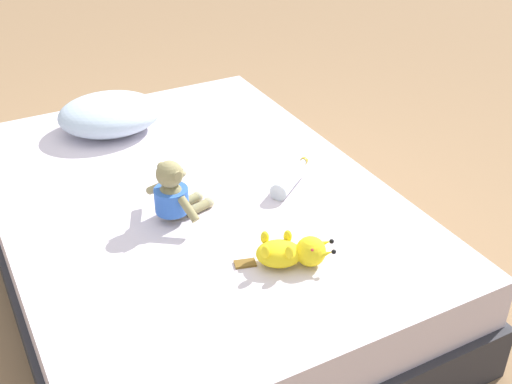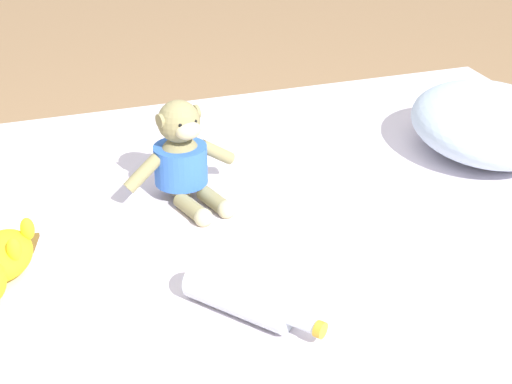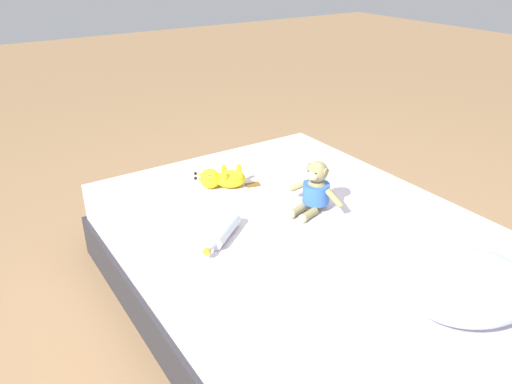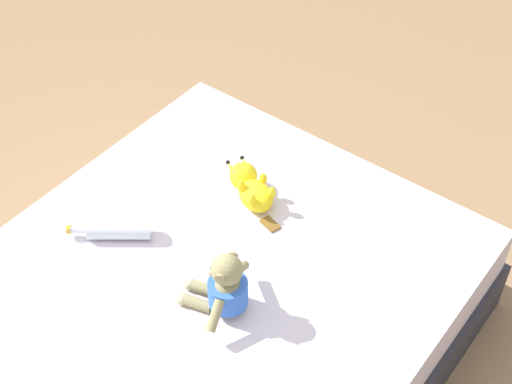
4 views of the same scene
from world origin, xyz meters
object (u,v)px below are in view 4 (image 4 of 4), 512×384
at_px(plush_monkey, 224,288).
at_px(plush_yellow_creature, 251,187).
at_px(bed, 173,355).
at_px(glass_bottle, 118,230).

relative_size(plush_monkey, plush_yellow_creature, 0.90).
distance_m(plush_monkey, plush_yellow_creature, 0.49).
bearing_deg(bed, plush_monkey, -131.36).
relative_size(plush_yellow_creature, glass_bottle, 1.24).
bearing_deg(plush_yellow_creature, plush_monkey, 118.54).
bearing_deg(plush_monkey, bed, 48.64).
distance_m(bed, plush_yellow_creature, 0.63).
xyz_separation_m(plush_monkey, glass_bottle, (0.47, -0.01, -0.06)).
xyz_separation_m(bed, glass_bottle, (0.35, -0.15, 0.24)).
distance_m(bed, glass_bottle, 0.45).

